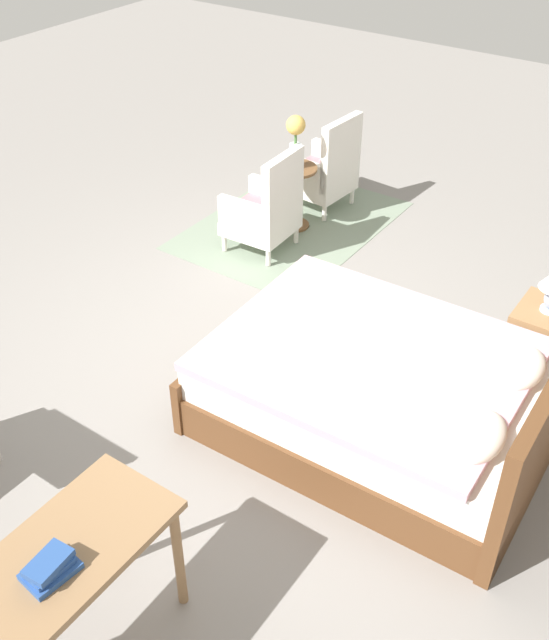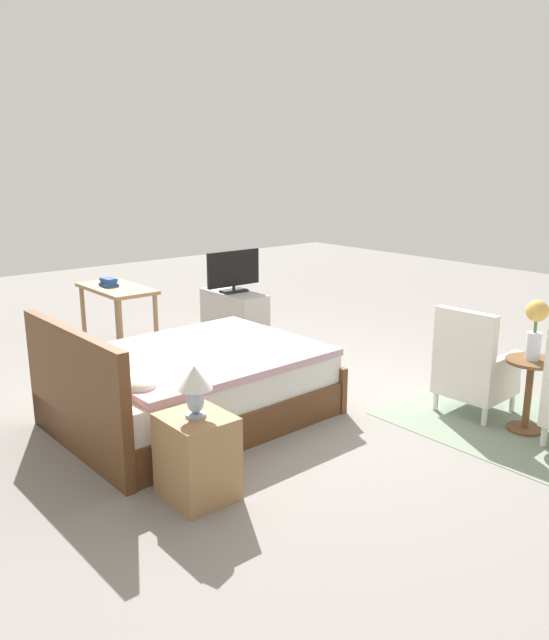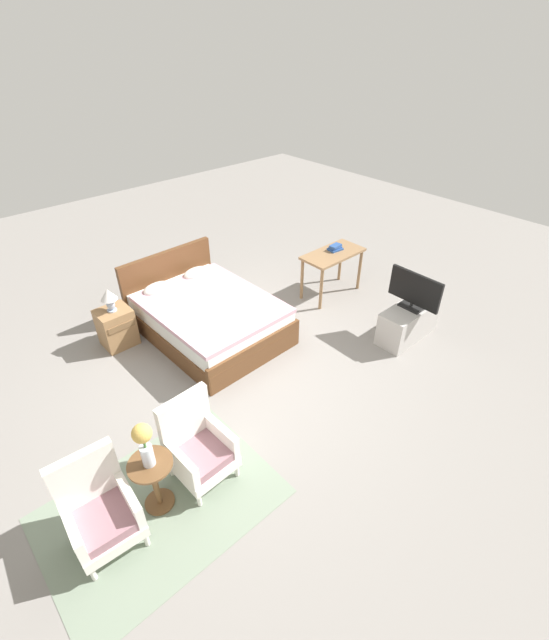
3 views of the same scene
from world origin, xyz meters
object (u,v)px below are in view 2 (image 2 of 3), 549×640
at_px(bed, 188,386).
at_px(table_lamp, 195,383).
at_px(flower_vase, 536,323).
at_px(side_table, 529,386).
at_px(book_stack, 109,282).
at_px(tv_flatscreen, 233,271).
at_px(armchair_by_window_right, 473,371).
at_px(vanity_desk, 117,297).
at_px(tv_stand, 234,311).
at_px(nightstand, 197,457).

xyz_separation_m(bed, table_lamp, (-1.08, 0.62, 0.47)).
bearing_deg(table_lamp, flower_vase, -107.91).
bearing_deg(table_lamp, bed, -29.94).
xyz_separation_m(side_table, book_stack, (4.16, 1.54, 0.42)).
xyz_separation_m(bed, tv_flatscreen, (2.06, -1.99, 0.47)).
bearing_deg(flower_vase, tv_flatscreen, -0.68).
xyz_separation_m(armchair_by_window_right, vanity_desk, (3.58, 1.47, 0.25)).
relative_size(table_lamp, tv_stand, 0.34).
relative_size(flower_vase, tv_flatscreen, 0.62).
bearing_deg(vanity_desk, tv_flatscreen, -93.39).
bearing_deg(side_table, tv_stand, -0.68).
bearing_deg(nightstand, bed, -29.91).
bearing_deg(armchair_by_window_right, side_table, -176.96).
bearing_deg(tv_flatscreen, table_lamp, 140.25).
bearing_deg(nightstand, vanity_desk, -18.35).
relative_size(bed, table_lamp, 6.48).
height_order(tv_flatscreen, book_stack, tv_flatscreen).
relative_size(table_lamp, tv_flatscreen, 0.43).
height_order(bed, vanity_desk, bed).
distance_m(side_table, tv_flatscreen, 4.00).
bearing_deg(tv_stand, table_lamp, 140.23).
relative_size(side_table, tv_flatscreen, 0.78).
bearing_deg(book_stack, nightstand, 162.84).
xyz_separation_m(table_lamp, book_stack, (3.33, -1.03, 0.02)).
height_order(side_table, book_stack, book_stack).
distance_m(armchair_by_window_right, nightstand, 2.57).
relative_size(table_lamp, vanity_desk, 0.32).
bearing_deg(nightstand, table_lamp, 90.00).
bearing_deg(table_lamp, tv_stand, -39.77).
bearing_deg(nightstand, armchair_by_window_right, -97.66).
relative_size(bed, vanity_desk, 2.05).
distance_m(table_lamp, vanity_desk, 3.41).
height_order(nightstand, tv_flatscreen, tv_flatscreen).
xyz_separation_m(bed, flower_vase, (-1.91, -1.95, 0.59)).
distance_m(nightstand, book_stack, 3.53).
relative_size(armchair_by_window_right, flower_vase, 1.93).
xyz_separation_m(table_lamp, vanity_desk, (3.24, -1.07, -0.13)).
bearing_deg(table_lamp, side_table, -107.91).
height_order(side_table, tv_flatscreen, tv_flatscreen).
bearing_deg(armchair_by_window_right, book_stack, 22.38).
relative_size(tv_flatscreen, book_stack, 3.23).
height_order(bed, book_stack, bed).
height_order(side_table, tv_stand, side_table).
bearing_deg(tv_stand, flower_vase, 179.32).
relative_size(flower_vase, nightstand, 0.86).
xyz_separation_m(bed, tv_stand, (2.06, -1.99, -0.05)).
bearing_deg(armchair_by_window_right, tv_flatscreen, -1.20).
distance_m(side_table, nightstand, 2.70).
bearing_deg(armchair_by_window_right, flower_vase, -176.96).
height_order(armchair_by_window_right, nightstand, armchair_by_window_right).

